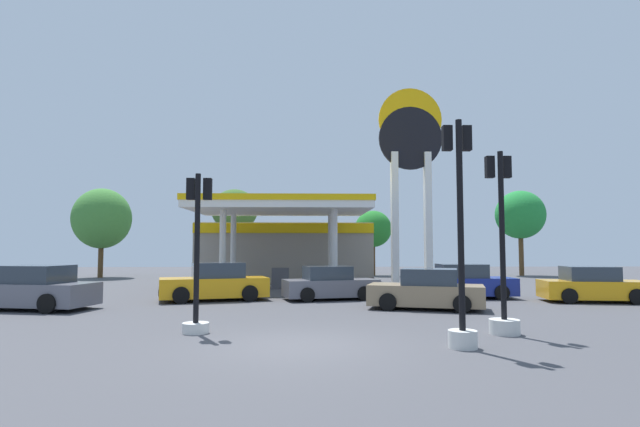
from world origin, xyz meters
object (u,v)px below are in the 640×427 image
(car_0, at_px, (215,283))
(car_1, at_px, (33,289))
(traffic_signal_2, at_px, (503,275))
(tree_0, at_px, (102,219))
(car_2, at_px, (426,291))
(tree_1, at_px, (235,210))
(car_3, at_px, (330,284))
(station_pole_sign, at_px, (411,160))
(tree_3, at_px, (520,215))
(traffic_signal_0, at_px, (197,269))
(traffic_signal_1, at_px, (461,260))
(car_6, at_px, (464,283))
(tree_2, at_px, (373,229))
(car_4, at_px, (593,286))

(car_0, xyz_separation_m, car_1, (-5.90, -2.89, -0.00))
(traffic_signal_2, distance_m, tree_0, 31.42)
(car_2, height_order, tree_1, tree_1)
(car_3, bearing_deg, station_pole_sign, 57.50)
(tree_3, bearing_deg, traffic_signal_0, -127.73)
(traffic_signal_1, relative_size, tree_3, 0.76)
(car_2, bearing_deg, tree_1, 115.07)
(car_0, height_order, traffic_signal_0, traffic_signal_0)
(car_2, distance_m, tree_1, 23.90)
(car_2, xyz_separation_m, car_3, (-3.28, 3.34, -0.01))
(station_pole_sign, height_order, car_1, station_pole_sign)
(car_3, height_order, tree_3, tree_3)
(traffic_signal_0, bearing_deg, car_6, 41.18)
(traffic_signal_2, xyz_separation_m, tree_3, (11.78, 25.77, 3.25))
(car_2, bearing_deg, car_1, 178.96)
(car_0, relative_size, traffic_signal_2, 1.00)
(car_1, xyz_separation_m, tree_2, (14.96, 20.87, 2.93))
(car_0, relative_size, car_1, 1.01)
(car_1, distance_m, tree_2, 25.85)
(station_pole_sign, height_order, tree_1, station_pole_sign)
(tree_3, bearing_deg, tree_0, -176.88)
(tree_3, bearing_deg, car_3, -132.37)
(tree_2, bearing_deg, tree_0, -173.82)
(car_2, relative_size, tree_1, 0.64)
(tree_1, bearing_deg, traffic_signal_1, -72.05)
(station_pole_sign, xyz_separation_m, car_6, (0.62, -7.81, -6.79))
(car_4, relative_size, tree_3, 0.63)
(station_pole_sign, distance_m, car_4, 12.82)
(car_6, height_order, tree_1, tree_1)
(car_4, xyz_separation_m, tree_0, (-26.59, 16.81, 3.66))
(traffic_signal_0, bearing_deg, tree_1, 96.22)
(station_pole_sign, distance_m, traffic_signal_1, 19.39)
(station_pole_sign, distance_m, tree_1, 15.54)
(car_1, relative_size, tree_2, 0.91)
(car_6, distance_m, tree_0, 26.87)
(car_3, height_order, tree_0, tree_0)
(car_0, relative_size, car_6, 1.13)
(station_pole_sign, relative_size, tree_2, 2.32)
(car_3, xyz_separation_m, tree_0, (-16.02, 15.59, 3.67))
(station_pole_sign, relative_size, car_3, 2.82)
(traffic_signal_0, xyz_separation_m, traffic_signal_2, (7.86, -0.39, -0.15))
(station_pole_sign, distance_m, tree_0, 22.72)
(car_3, xyz_separation_m, traffic_signal_0, (-3.83, -8.05, 1.01))
(tree_0, bearing_deg, traffic_signal_1, -54.34)
(car_4, xyz_separation_m, traffic_signal_1, (-8.14, -8.90, 1.27))
(car_2, bearing_deg, traffic_signal_2, -81.73)
(traffic_signal_2, bearing_deg, station_pole_sign, 85.79)
(car_4, xyz_separation_m, car_6, (-4.69, 1.67, 0.02))
(station_pole_sign, bearing_deg, tree_1, 140.91)
(traffic_signal_0, bearing_deg, tree_2, 72.63)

